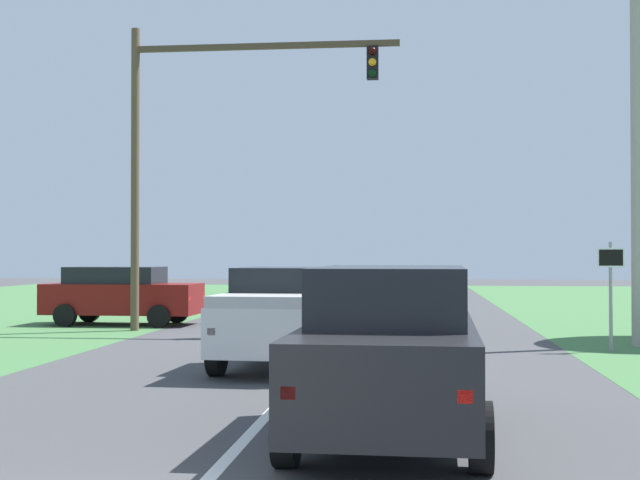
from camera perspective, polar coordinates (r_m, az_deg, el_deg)
The scene contains 7 objects.
ground_plane at distance 16.08m, azimuth -0.97°, elevation -8.71°, with size 120.00×120.00×0.00m, color #424244.
red_suv_near at distance 10.55m, azimuth 4.63°, elevation -7.04°, with size 2.30×4.97×2.03m.
pickup_truck_lead at distance 17.06m, azimuth -2.17°, elevation -4.95°, with size 2.42×5.21×1.92m.
traffic_light at distance 25.23m, azimuth -7.87°, elevation 6.99°, with size 7.64×0.40×8.62m.
keep_moving_sign at distance 20.71m, azimuth 18.36°, elevation -2.56°, with size 0.60×0.09×2.45m.
crossing_suv_far at distance 27.76m, azimuth -12.78°, elevation -3.44°, with size 4.72×2.17×1.79m.
utility_pole_right at distance 22.17m, azimuth 19.87°, elevation 5.83°, with size 0.28×0.28×9.53m, color #9E998E.
Camera 1 is at (2.00, -5.74, 2.18)m, focal length 49.29 mm.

